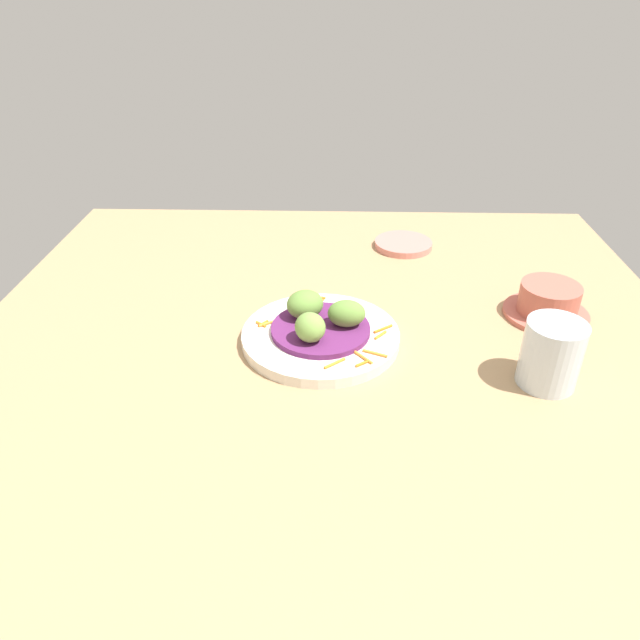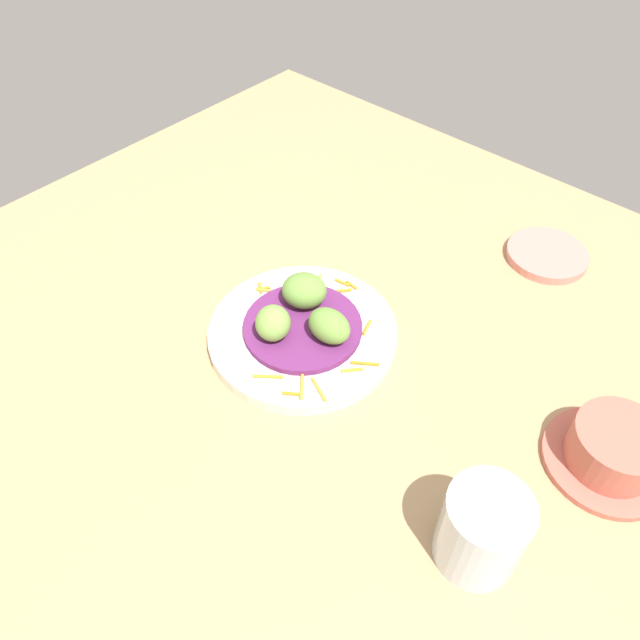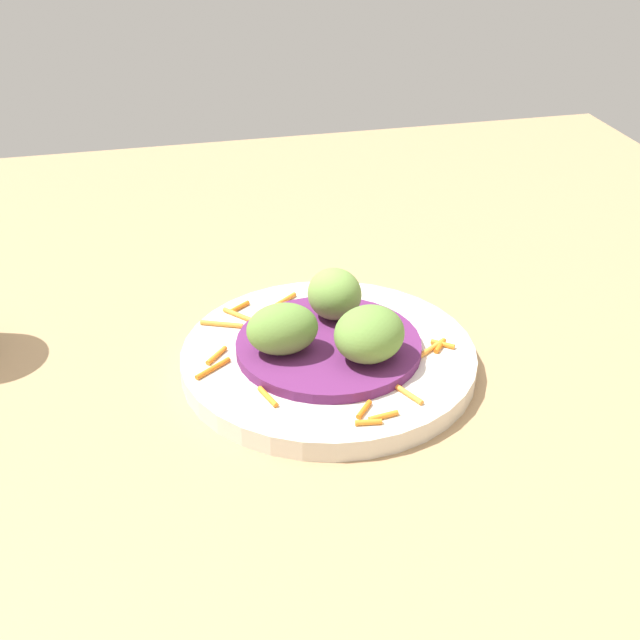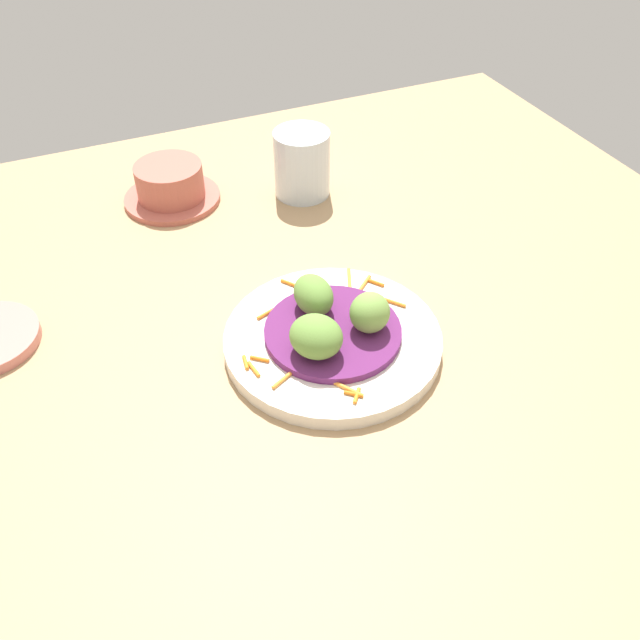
% 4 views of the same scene
% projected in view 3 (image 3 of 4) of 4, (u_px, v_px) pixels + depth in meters
% --- Properties ---
extents(table_surface, '(1.10, 1.10, 0.02)m').
position_uv_depth(table_surface, '(307.00, 369.00, 0.70)').
color(table_surface, tan).
rests_on(table_surface, ground).
extents(main_plate, '(0.23, 0.23, 0.02)m').
position_uv_depth(main_plate, '(328.00, 359.00, 0.68)').
color(main_plate, silver).
rests_on(main_plate, table_surface).
extents(cabbage_bed, '(0.15, 0.15, 0.01)m').
position_uv_depth(cabbage_bed, '(329.00, 346.00, 0.68)').
color(cabbage_bed, '#60235B').
rests_on(cabbage_bed, main_plate).
extents(carrot_garnish, '(0.21, 0.20, 0.00)m').
position_uv_depth(carrot_garnish, '(310.00, 353.00, 0.67)').
color(carrot_garnish, orange).
rests_on(carrot_garnish, main_plate).
extents(guac_scoop_left, '(0.07, 0.07, 0.04)m').
position_uv_depth(guac_scoop_left, '(369.00, 334.00, 0.64)').
color(guac_scoop_left, olive).
rests_on(guac_scoop_left, cabbage_bed).
extents(guac_scoop_center, '(0.06, 0.06, 0.04)m').
position_uv_depth(guac_scoop_center, '(334.00, 294.00, 0.70)').
color(guac_scoop_center, '#759E47').
rests_on(guac_scoop_center, cabbage_bed).
extents(guac_scoop_right, '(0.06, 0.04, 0.04)m').
position_uv_depth(guac_scoop_right, '(282.00, 329.00, 0.65)').
color(guac_scoop_right, olive).
rests_on(guac_scoop_right, cabbage_bed).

